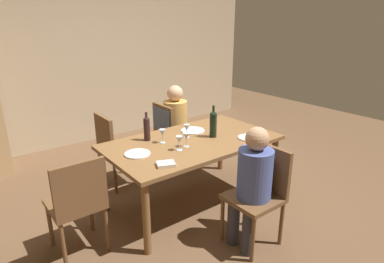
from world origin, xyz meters
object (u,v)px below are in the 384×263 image
at_px(chair_left_end, 78,200).
at_px(wine_bottle_dark_red, 213,123).
at_px(chair_far_right, 168,128).
at_px(chair_near, 260,188).
at_px(person_woman_host, 177,121).
at_px(handbag, 147,167).
at_px(dinner_plate_guest_left, 137,154).
at_px(wine_bottle_tall_green, 147,128).
at_px(dinner_plate_host, 248,138).
at_px(person_man_bearded, 252,180).
at_px(wine_glass_centre, 187,128).
at_px(dining_table, 192,147).
at_px(wine_glass_near_left, 186,137).
at_px(wine_glass_near_right, 179,140).
at_px(chair_far_left, 114,145).
at_px(wine_glass_far, 162,133).
at_px(dinner_plate_guest_right, 193,131).

distance_m(chair_left_end, wine_bottle_dark_red, 1.59).
bearing_deg(chair_far_right, chair_near, -6.38).
distance_m(person_woman_host, handbag, 0.75).
relative_size(dinner_plate_guest_left, handbag, 0.89).
relative_size(person_woman_host, wine_bottle_tall_green, 3.70).
bearing_deg(person_woman_host, dinner_plate_host, 4.05).
relative_size(chair_near, person_man_bearded, 0.81).
relative_size(wine_bottle_tall_green, wine_glass_centre, 2.10).
relative_size(dining_table, chair_far_right, 1.99).
bearing_deg(person_woman_host, wine_bottle_dark_red, -11.14).
height_order(chair_left_end, wine_glass_near_left, chair_left_end).
xyz_separation_m(chair_near, dinner_plate_guest_left, (-0.74, 0.91, 0.22)).
bearing_deg(dinner_plate_host, chair_far_right, 100.93).
distance_m(wine_glass_near_right, dinner_plate_guest_left, 0.43).
bearing_deg(dinner_plate_host, dining_table, 148.20).
relative_size(chair_near, chair_far_left, 1.00).
xyz_separation_m(dinner_plate_host, handbag, (-0.59, 1.22, -0.65)).
distance_m(wine_glass_near_left, wine_glass_near_right, 0.12).
relative_size(chair_left_end, chair_far_left, 1.00).
bearing_deg(wine_glass_near_right, dining_table, 28.04).
relative_size(wine_bottle_dark_red, handbag, 1.27).
bearing_deg(dinner_plate_host, wine_glass_near_right, 167.18).
xyz_separation_m(chair_far_right, wine_glass_centre, (-0.28, -0.79, 0.26)).
bearing_deg(handbag, wine_glass_far, -106.54).
height_order(person_man_bearded, wine_glass_centre, person_man_bearded).
distance_m(person_man_bearded, wine_bottle_tall_green, 1.27).
relative_size(dinner_plate_guest_left, dinner_plate_guest_right, 0.92).
distance_m(dinner_plate_host, dinner_plate_guest_left, 1.23).
relative_size(dining_table, wine_glass_far, 12.29).
bearing_deg(dinner_plate_guest_right, wine_glass_far, -168.13).
bearing_deg(wine_glass_far, wine_bottle_dark_red, -18.90).
xyz_separation_m(person_woman_host, dinner_plate_guest_right, (-0.25, -0.67, 0.09)).
relative_size(chair_near, person_woman_host, 0.80).
bearing_deg(handbag, chair_far_right, -0.00).
distance_m(person_woman_host, wine_bottle_tall_green, 1.04).
xyz_separation_m(wine_glass_near_right, wine_glass_far, (-0.02, 0.28, 0.00)).
bearing_deg(wine_glass_far, chair_far_left, 105.26).
distance_m(wine_bottle_dark_red, handbag, 1.28).
bearing_deg(handbag, dinner_plate_guest_right, -69.14).
distance_m(dining_table, chair_far_right, 0.95).
relative_size(person_woman_host, dinner_plate_host, 5.02).
height_order(wine_glass_near_left, wine_glass_far, same).
bearing_deg(chair_far_left, dinner_plate_guest_right, 46.06).
xyz_separation_m(chair_left_end, person_man_bearded, (1.27, -0.81, 0.12)).
xyz_separation_m(chair_near, handbag, (-0.15, 1.80, -0.42)).
bearing_deg(dinner_plate_guest_left, wine_bottle_tall_green, 45.60).
bearing_deg(chair_far_right, handbag, -90.00).
bearing_deg(dinner_plate_host, person_man_bearded, -133.83).
relative_size(person_man_bearded, wine_glass_far, 7.62).
relative_size(chair_near, wine_bottle_tall_green, 2.94).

